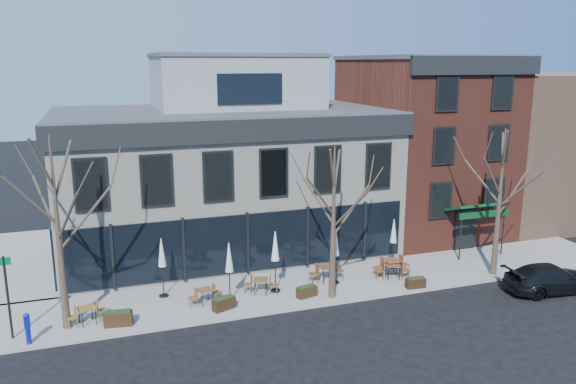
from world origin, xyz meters
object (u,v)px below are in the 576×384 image
object	(u,v)px
parked_sedan	(551,278)
umbrella_0	(162,256)
cafe_set_0	(87,313)
call_box	(27,327)

from	to	relation	value
parked_sedan	umbrella_0	bearing A→B (deg)	79.26
cafe_set_0	umbrella_0	size ratio (longest dim) A/B	0.61
call_box	cafe_set_0	size ratio (longest dim) A/B	0.76
parked_sedan	cafe_set_0	size ratio (longest dim) A/B	2.69
parked_sedan	call_box	xyz separation A→B (m)	(-23.17, 2.20, 0.17)
cafe_set_0	umbrella_0	distance (m)	4.08
parked_sedan	umbrella_0	world-z (taller)	umbrella_0
cafe_set_0	call_box	bearing A→B (deg)	-153.04
parked_sedan	cafe_set_0	world-z (taller)	parked_sedan
umbrella_0	cafe_set_0	bearing A→B (deg)	-151.58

